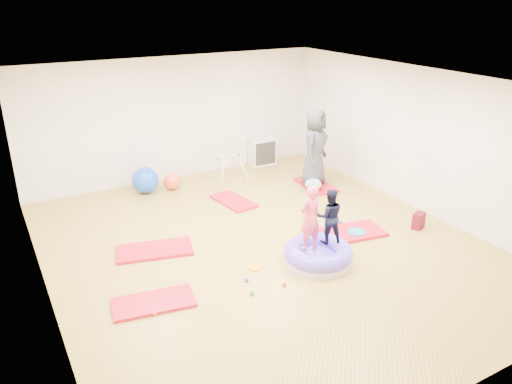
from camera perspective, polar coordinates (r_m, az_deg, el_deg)
room at (r=8.15m, az=1.04°, el=2.57°), size 7.01×8.01×2.81m
gym_mat_front_left at (r=7.36m, az=-11.64°, el=-12.27°), size 1.22×0.75×0.05m
gym_mat_mid_left at (r=8.69m, az=-11.54°, el=-6.53°), size 1.38×0.92×0.05m
gym_mat_center_back at (r=10.45m, az=-2.58°, el=-1.05°), size 0.67×1.13×0.04m
gym_mat_right at (r=9.23m, az=10.35°, el=-4.64°), size 1.43×0.88×0.06m
gym_mat_rear_right at (r=11.38m, az=6.88°, el=0.80°), size 0.66×1.17×0.05m
inflatable_cushion at (r=8.21m, az=7.12°, el=-7.13°), size 1.13×1.13×0.36m
child_pink at (r=7.83m, az=6.22°, el=-2.62°), size 0.42×0.30×1.08m
child_navy at (r=8.09m, az=8.39°, el=-2.45°), size 0.56×0.51×0.93m
adult_caregiver at (r=11.11m, az=6.74°, el=5.13°), size 1.01×0.93×1.73m
infant at (r=11.05m, az=6.61°, el=0.94°), size 0.39×0.40×0.23m
ball_pit_balls at (r=8.00m, az=1.92°, el=-8.66°), size 4.09×1.36×0.07m
exercise_ball_blue at (r=11.10m, az=-12.53°, el=1.33°), size 0.58×0.58×0.58m
exercise_ball_orange at (r=11.21m, az=-9.57°, el=1.22°), size 0.38×0.38×0.38m
infant_play_gym at (r=11.65m, az=-3.16°, el=3.24°), size 0.72×0.68×0.55m
cube_shelf at (r=12.63m, az=0.76°, el=4.61°), size 0.66×0.33×0.66m
balance_disc at (r=9.24m, az=11.46°, el=-4.63°), size 0.32×0.32×0.07m
backpack at (r=9.74m, az=18.08°, el=-3.13°), size 0.30×0.25×0.30m
yellow_toy at (r=8.04m, az=-0.19°, el=-8.63°), size 0.20×0.20×0.03m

